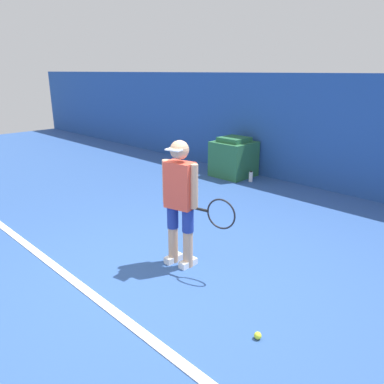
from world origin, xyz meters
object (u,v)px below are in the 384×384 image
Objects in this scene: tennis_ball at (258,336)px; water_bottle at (251,177)px; covered_chair at (234,158)px; tennis_player at (181,199)px.

water_bottle is at bearing 127.20° from tennis_ball.
covered_chair is at bearing 169.96° from water_bottle.
tennis_player reaches higher than covered_chair.
water_bottle is (-1.57, 3.54, -0.74)m from tennis_player.
tennis_player is at bearing -66.13° from water_bottle.
covered_chair is 3.75× the size of water_bottle.
water_bottle reaches higher than tennis_ball.
water_bottle is (-3.04, 4.00, 0.08)m from tennis_ball.
covered_chair reaches higher than water_bottle.
tennis_player is 1.75× the size of covered_chair.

